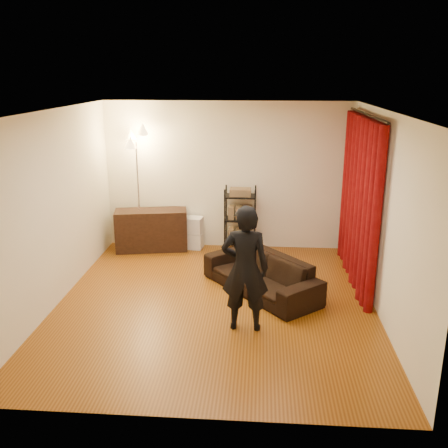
# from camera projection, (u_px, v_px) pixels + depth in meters

# --- Properties ---
(floor) EXTENTS (5.00, 5.00, 0.00)m
(floor) POSITION_uv_depth(u_px,v_px,m) (215.00, 303.00, 7.16)
(floor) COLOR brown
(floor) RESTS_ON ground
(ceiling) EXTENTS (5.00, 5.00, 0.00)m
(ceiling) POSITION_uv_depth(u_px,v_px,m) (214.00, 111.00, 6.37)
(ceiling) COLOR white
(ceiling) RESTS_ON ground
(wall_back) EXTENTS (5.00, 0.00, 5.00)m
(wall_back) POSITION_uv_depth(u_px,v_px,m) (228.00, 176.00, 9.15)
(wall_back) COLOR #EDE5C8
(wall_back) RESTS_ON ground
(wall_front) EXTENTS (5.00, 0.00, 5.00)m
(wall_front) POSITION_uv_depth(u_px,v_px,m) (189.00, 289.00, 4.38)
(wall_front) COLOR #EDE5C8
(wall_front) RESTS_ON ground
(wall_left) EXTENTS (0.00, 5.00, 5.00)m
(wall_left) POSITION_uv_depth(u_px,v_px,m) (54.00, 209.00, 6.93)
(wall_left) COLOR #EDE5C8
(wall_left) RESTS_ON ground
(wall_right) EXTENTS (0.00, 5.00, 5.00)m
(wall_right) POSITION_uv_depth(u_px,v_px,m) (384.00, 216.00, 6.60)
(wall_right) COLOR #EDE5C8
(wall_right) RESTS_ON ground
(curtain_rod) EXTENTS (0.04, 2.65, 0.04)m
(curtain_rod) POSITION_uv_depth(u_px,v_px,m) (367.00, 115.00, 7.32)
(curtain_rod) COLOR black
(curtain_rod) RESTS_ON wall_right
(curtain) EXTENTS (0.22, 2.65, 2.55)m
(curtain) POSITION_uv_depth(u_px,v_px,m) (359.00, 201.00, 7.70)
(curtain) COLOR #680C0B
(curtain) RESTS_ON ground
(sofa) EXTENTS (1.85, 1.98, 0.57)m
(sofa) POSITION_uv_depth(u_px,v_px,m) (261.00, 274.00, 7.46)
(sofa) COLOR black
(sofa) RESTS_ON ground
(person) EXTENTS (0.61, 0.40, 1.64)m
(person) POSITION_uv_depth(u_px,v_px,m) (245.00, 269.00, 6.24)
(person) COLOR black
(person) RESTS_ON ground
(media_cabinet) EXTENTS (1.37, 0.72, 0.76)m
(media_cabinet) POSITION_uv_depth(u_px,v_px,m) (151.00, 230.00, 9.23)
(media_cabinet) COLOR black
(media_cabinet) RESTS_ON ground
(storage_boxes) EXTENTS (0.40, 0.33, 0.60)m
(storage_boxes) POSITION_uv_depth(u_px,v_px,m) (193.00, 233.00, 9.32)
(storage_boxes) COLOR silver
(storage_boxes) RESTS_ON ground
(wire_shelf) EXTENTS (0.58, 0.44, 1.19)m
(wire_shelf) POSITION_uv_depth(u_px,v_px,m) (240.00, 219.00, 9.14)
(wire_shelf) COLOR black
(wire_shelf) RESTS_ON ground
(floor_lamp) EXTENTS (0.43, 0.43, 2.24)m
(floor_lamp) POSITION_uv_depth(u_px,v_px,m) (138.00, 191.00, 9.04)
(floor_lamp) COLOR silver
(floor_lamp) RESTS_ON ground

